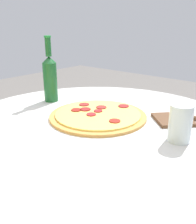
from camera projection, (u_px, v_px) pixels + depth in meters
table at (97, 167)px, 0.93m from camera, size 1.07×1.07×0.71m
pizza at (98, 115)px, 0.94m from camera, size 0.36×0.36×0.02m
beer_bottle at (50, 77)px, 1.10m from camera, size 0.06×0.06×0.29m
pizza_paddle at (183, 119)px, 0.90m from camera, size 0.24×0.25×0.02m
drinking_glass at (180, 123)px, 0.74m from camera, size 0.07×0.07×0.11m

